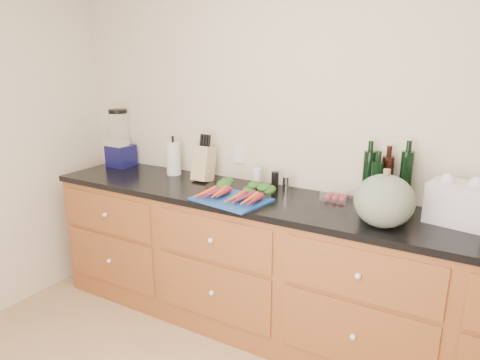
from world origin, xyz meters
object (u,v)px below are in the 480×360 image
Objects in this scene: cutting_board at (231,199)px; squash at (384,201)px; knife_block at (204,163)px; carrots at (235,193)px; tomato_box at (336,194)px; blender_appliance at (120,142)px; paper_towel at (174,158)px.

cutting_board is 1.42× the size of squash.
knife_block is at bearing 168.28° from squash.
cutting_board is 1.03× the size of carrots.
carrots is 0.63m from tomato_box.
tomato_box is at bearing 138.50° from squash.
blender_appliance is at bearing -179.60° from tomato_box.
blender_appliance reaches higher than carrots.
cutting_board is 2.59× the size of tomato_box.
carrots is 2.51× the size of tomato_box.
tomato_box is at bearing 0.40° from blender_appliance.
squash is 1.34m from knife_block.
paper_towel is (0.54, 0.00, -0.08)m from blender_appliance.
blender_appliance is 1.86× the size of paper_towel.
paper_towel is 1.47× the size of tomato_box.
cutting_board is 1.76× the size of paper_towel.
paper_towel is (-1.60, 0.29, -0.01)m from squash.
tomato_box is (-0.34, 0.30, -0.10)m from squash.
knife_block is (-0.41, 0.30, 0.12)m from cutting_board.
squash is at bearing -41.50° from tomato_box.
carrots is at bearing -31.66° from knife_block.
blender_appliance is (-1.24, 0.27, 0.16)m from carrots.
tomato_box is at bearing 1.77° from knife_block.
carrots is 1.37× the size of squash.
squash reaches higher than tomato_box.
cutting_board is at bearing -36.25° from knife_block.
tomato_box is (0.97, 0.03, -0.08)m from knife_block.
paper_towel reaches higher than tomato_box.
knife_block is at bearing -3.95° from paper_towel.
paper_towel reaches higher than carrots.
cutting_board is 0.92m from squash.
carrots reaches higher than cutting_board.
knife_block is (-1.32, 0.27, -0.02)m from squash.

